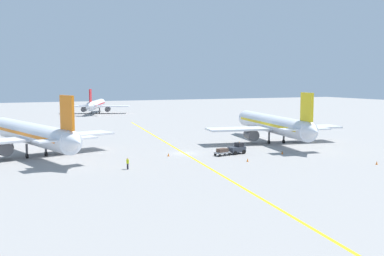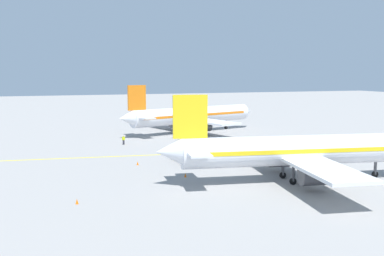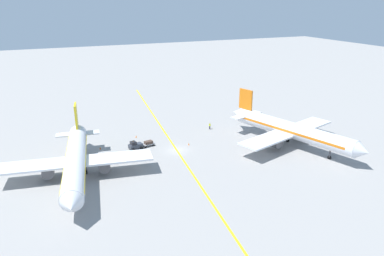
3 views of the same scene
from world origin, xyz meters
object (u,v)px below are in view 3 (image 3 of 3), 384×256
traffic_cone_near_nose (59,133)px  traffic_cone_far_edge (100,148)px  traffic_cone_by_wingtip (189,144)px  airplane_at_gate (290,130)px  traffic_cone_mid_apron (136,136)px  baggage_tug_dark (135,146)px  baggage_cart_trailing (148,143)px  ground_crew_worker (210,126)px  airplane_adjacent_stand (76,160)px

traffic_cone_near_nose → traffic_cone_far_edge: 15.81m
traffic_cone_by_wingtip → traffic_cone_far_edge: 19.79m
airplane_at_gate → traffic_cone_mid_apron: bearing=-31.8°
airplane_at_gate → traffic_cone_by_wingtip: 23.08m
baggage_tug_dark → baggage_cart_trailing: baggage_tug_dark is taller
traffic_cone_near_nose → traffic_cone_by_wingtip: 32.84m
traffic_cone_far_edge → ground_crew_worker: bearing=-175.2°
baggage_cart_trailing → airplane_at_gate: bearing=157.3°
airplane_at_gate → traffic_cone_by_wingtip: airplane_at_gate is taller
baggage_tug_dark → traffic_cone_far_edge: baggage_tug_dark is taller
baggage_tug_dark → traffic_cone_near_nose: baggage_tug_dark is taller
traffic_cone_far_edge → airplane_adjacent_stand: bearing=62.6°
traffic_cone_near_nose → traffic_cone_far_edge: size_ratio=1.00×
airplane_at_gate → baggage_cart_trailing: (29.45, -12.34, -2.95)m
baggage_tug_dark → ground_crew_worker: baggage_tug_dark is taller
traffic_cone_mid_apron → ground_crew_worker: bearing=175.1°
ground_crew_worker → baggage_tug_dark: bearing=14.8°
ground_crew_worker → traffic_cone_mid_apron: (18.91, -1.64, -0.63)m
ground_crew_worker → traffic_cone_near_nose: 37.45m
airplane_at_gate → ground_crew_worker: 20.99m
airplane_adjacent_stand → traffic_cone_mid_apron: (-15.79, -16.54, -3.43)m
baggage_cart_trailing → traffic_cone_far_edge: bearing=-13.7°
traffic_cone_far_edge → traffic_cone_by_wingtip: bearing=163.6°
airplane_at_gate → traffic_cone_far_edge: size_ratio=63.28×
baggage_tug_dark → traffic_cone_far_edge: size_ratio=5.89×
baggage_tug_dark → traffic_cone_near_nose: size_ratio=5.89×
traffic_cone_by_wingtip → traffic_cone_far_edge: bearing=-16.4°
airplane_at_gate → baggage_cart_trailing: 32.07m
baggage_tug_dark → ground_crew_worker: size_ratio=1.93×
airplane_at_gate → baggage_cart_trailing: size_ratio=12.32×
airplane_adjacent_stand → traffic_cone_by_wingtip: airplane_adjacent_stand is taller
airplane_adjacent_stand → ground_crew_worker: airplane_adjacent_stand is taller
airplane_adjacent_stand → traffic_cone_far_edge: 14.51m
airplane_adjacent_stand → traffic_cone_near_nose: size_ratio=64.47×
airplane_at_gate → airplane_adjacent_stand: (46.30, -2.36, 0.00)m
baggage_cart_trailing → ground_crew_worker: bearing=-164.6°
traffic_cone_near_nose → traffic_cone_by_wingtip: bearing=143.4°
traffic_cone_far_edge → airplane_at_gate: bearing=159.5°
ground_crew_worker → traffic_cone_near_nose: bearing=-18.0°
ground_crew_worker → traffic_cone_by_wingtip: ground_crew_worker is taller
airplane_at_gate → traffic_cone_near_nose: bearing=-31.4°
traffic_cone_mid_apron → traffic_cone_near_nose: bearing=-30.8°
traffic_cone_by_wingtip → traffic_cone_near_nose: bearing=-36.6°
ground_crew_worker → traffic_cone_far_edge: 28.32m
airplane_adjacent_stand → traffic_cone_near_nose: airplane_adjacent_stand is taller
baggage_cart_trailing → traffic_cone_far_edge: (10.38, -2.54, -0.49)m
airplane_adjacent_stand → traffic_cone_by_wingtip: (-25.46, -6.93, -3.43)m
ground_crew_worker → traffic_cone_far_edge: size_ratio=3.05×
airplane_adjacent_stand → ground_crew_worker: 37.86m
ground_crew_worker → traffic_cone_mid_apron: 18.99m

